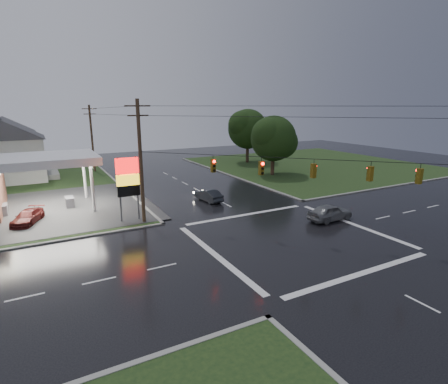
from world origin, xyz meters
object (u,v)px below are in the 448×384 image
house_far (5,142)px  tree_ne_near (274,139)px  pylon_sign (128,179)px  car_crossing (330,212)px  utility_pole_n (92,138)px  car_north (209,195)px  utility_pole_nw (141,161)px  car_pump (28,217)px  house_near (8,150)px  tree_ne_far (248,129)px

house_far → tree_ne_near: (36.09, -26.01, 1.16)m
pylon_sign → house_far: size_ratio=0.54×
tree_ne_near → car_crossing: bearing=-112.1°
utility_pole_n → car_north: (8.42, -24.71, -4.80)m
car_north → utility_pole_n: bearing=-78.1°
utility_pole_nw → car_pump: bearing=153.3°
car_north → car_crossing: size_ratio=0.89×
pylon_sign → car_north: (9.42, 2.79, -3.35)m
pylon_sign → car_north: size_ratio=1.49×
utility_pole_nw → car_north: (8.42, 3.79, -5.06)m
pylon_sign → car_crossing: 18.86m
house_near → tree_ne_near: tree_ne_near is taller
pylon_sign → tree_ne_far: 36.35m
house_far → car_crossing: 54.03m
utility_pole_nw → tree_ne_far: utility_pole_nw is taller
house_far → tree_ne_near: tree_ne_near is taller
pylon_sign → tree_ne_far: tree_ne_far is taller
tree_ne_near → tree_ne_far: tree_ne_far is taller
car_crossing → tree_ne_near: bearing=-24.1°
tree_ne_far → car_pump: tree_ne_far is taller
utility_pole_n → car_pump: utility_pole_n is taller
house_near → tree_ne_far: tree_ne_far is taller
car_crossing → utility_pole_n: bearing=21.2°
pylon_sign → utility_pole_n: 27.56m
tree_ne_near → house_far: bearing=144.2°
utility_pole_n → car_crossing: bearing=-66.8°
house_far → car_north: (20.87, -34.71, -3.74)m
utility_pole_n → car_north: 26.54m
utility_pole_nw → house_far: 40.48m
house_near → car_crossing: size_ratio=2.43×
utility_pole_n → car_pump: size_ratio=2.51×
tree_ne_far → car_pump: (-36.01, -19.79, -5.57)m
house_near → tree_ne_far: size_ratio=1.13×
utility_pole_n → tree_ne_far: bearing=-8.5°
car_crossing → tree_ne_far: bearing=-21.2°
car_pump → tree_ne_near: bearing=37.6°
house_near → car_pump: bearing=-84.5°
tree_ne_far → pylon_sign: bearing=-139.6°
tree_ne_far → house_near: bearing=177.0°
utility_pole_nw → car_pump: size_ratio=2.63×
pylon_sign → house_far: house_far is taller
utility_pole_n → tree_ne_far: utility_pole_n is taller
car_pump → house_far: bearing=119.5°
utility_pole_n → tree_ne_near: 28.55m
tree_ne_far → utility_pole_n: bearing=171.5°
tree_ne_near → tree_ne_far: 12.39m
house_near → car_pump: 22.22m
utility_pole_n → tree_ne_far: (26.65, -4.01, 0.71)m
utility_pole_n → tree_ne_far: 26.96m
house_near → car_crossing: (26.90, -34.12, -3.63)m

